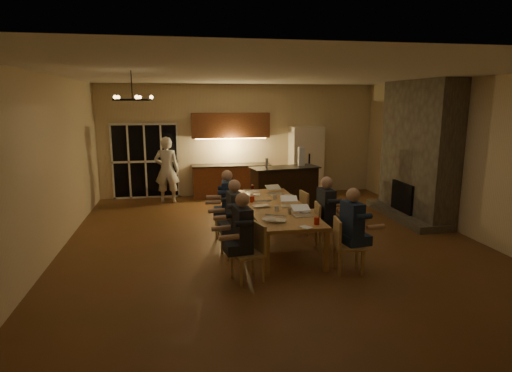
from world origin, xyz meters
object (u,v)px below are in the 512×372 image
(dining_table, at_px, (276,224))
(chair_right_near, at_px, (349,246))
(chair_left_mid, at_px, (234,232))
(laptop_d, at_px, (290,200))
(mug_front, at_px, (277,208))
(bar_blender, at_px, (301,156))
(redcup_near, at_px, (317,221))
(mug_mid, at_px, (275,196))
(can_silver, at_px, (289,211))
(plate_left, at_px, (269,219))
(laptop_a, at_px, (276,214))
(plate_far, at_px, (287,196))
(chair_right_far, at_px, (313,212))
(person_right_near, at_px, (352,230))
(person_right_mid, at_px, (326,213))
(chair_right_mid, at_px, (328,227))
(redcup_mid, at_px, (252,199))
(mug_back, at_px, (252,196))
(person_left_far, at_px, (227,204))
(can_cola, at_px, (253,188))
(chair_left_far, at_px, (226,216))
(laptop_c, at_px, (261,201))
(person_left_mid, at_px, (235,218))
(bar_bottle, at_px, (267,163))
(person_left_near, at_px, (243,237))
(chandelier, at_px, (132,100))
(refrigerator, at_px, (306,161))
(laptop_b, at_px, (303,210))
(laptop_f, at_px, (275,189))
(laptop_e, at_px, (252,190))
(chair_left_near, at_px, (247,253))
(bar_island, at_px, (284,188))
(standing_person, at_px, (167,170))

(dining_table, bearing_deg, chair_right_near, -62.52)
(chair_left_mid, distance_m, laptop_d, 1.31)
(mug_front, distance_m, bar_blender, 3.53)
(chair_left_mid, distance_m, redcup_near, 1.52)
(mug_mid, relative_size, can_silver, 0.83)
(dining_table, height_order, plate_left, plate_left)
(laptop_a, relative_size, redcup_near, 2.67)
(redcup_near, bearing_deg, plate_far, 88.62)
(chair_right_far, distance_m, plate_far, 0.63)
(person_right_near, height_order, person_right_mid, same)
(chair_left_mid, xyz_separation_m, chair_right_mid, (1.75, 0.04, 0.00))
(person_right_near, relative_size, person_right_mid, 1.00)
(redcup_mid, relative_size, can_silver, 1.00)
(mug_back, xyz_separation_m, redcup_mid, (-0.05, -0.35, 0.01))
(person_left_far, bearing_deg, can_cola, 149.40)
(chair_left_far, relative_size, laptop_c, 2.78)
(chair_right_far, distance_m, mug_mid, 0.89)
(chair_right_far, height_order, person_left_mid, person_left_mid)
(bar_bottle, bearing_deg, person_left_near, -106.55)
(redcup_near, bearing_deg, mug_mid, 97.89)
(chandelier, bearing_deg, chair_right_far, 19.61)
(chair_right_far, distance_m, redcup_near, 2.00)
(refrigerator, bearing_deg, chair_left_far, -127.16)
(chandelier, bearing_deg, laptop_b, -2.76)
(can_cola, xyz_separation_m, plate_left, (-0.14, -2.42, -0.05))
(laptop_b, height_order, mug_back, laptop_b)
(mug_front, bearing_deg, bar_bottle, 81.81)
(redcup_near, bearing_deg, laptop_f, 93.68)
(laptop_e, height_order, redcup_near, laptop_e)
(person_right_near, height_order, person_left_mid, same)
(chair_left_near, bearing_deg, laptop_b, 110.89)
(redcup_near, bearing_deg, laptop_b, 98.95)
(bar_island, distance_m, plate_far, 1.94)
(laptop_e, xyz_separation_m, redcup_near, (0.65, -2.39, -0.05))
(person_left_mid, xyz_separation_m, can_cola, (0.67, 1.98, 0.12))
(standing_person, xyz_separation_m, mug_mid, (2.24, -3.25, -0.10))
(bar_blender, bearing_deg, can_silver, -106.66)
(person_right_near, bearing_deg, mug_front, 31.76)
(dining_table, height_order, mug_back, mug_back)
(person_left_mid, relative_size, standing_person, 0.77)
(mug_mid, height_order, can_cola, can_cola)
(chair_right_near, xyz_separation_m, person_left_far, (-1.71, 2.18, 0.24))
(laptop_f, distance_m, bar_blender, 2.12)
(chair_left_far, distance_m, laptop_b, 1.86)
(chair_right_mid, relative_size, person_left_far, 0.64)
(laptop_b, bearing_deg, laptop_c, 122.66)
(person_left_far, bearing_deg, mug_mid, 97.47)
(person_left_far, bearing_deg, mug_back, 113.33)
(redcup_mid, bearing_deg, redcup_near, -65.88)
(laptop_b, xyz_separation_m, redcup_mid, (-0.69, 1.19, -0.05))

